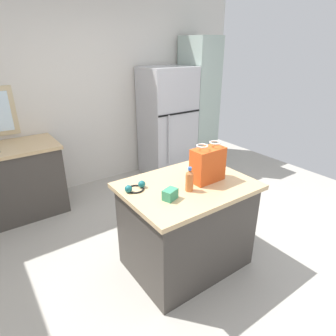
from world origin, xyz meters
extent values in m
plane|color=#ADA89E|center=(0.00, 0.00, 0.00)|extent=(6.17, 6.17, 0.00)
cube|color=silver|center=(0.00, 2.23, 1.38)|extent=(5.14, 0.10, 2.77)
cube|color=#423D38|center=(-0.06, -0.11, 0.41)|extent=(1.06, 0.78, 0.83)
cube|color=tan|center=(-0.06, -0.11, 0.85)|extent=(1.14, 0.86, 0.04)
cube|color=#B7B7BC|center=(1.10, 1.84, 0.85)|extent=(0.78, 0.63, 1.70)
cube|color=black|center=(1.10, 1.52, 1.06)|extent=(0.77, 0.01, 0.02)
cylinder|color=#B7B7BC|center=(0.89, 1.50, 0.68)|extent=(0.02, 0.02, 0.77)
cube|color=#9EB2A8|center=(1.74, 1.84, 1.07)|extent=(0.46, 0.60, 2.13)
cube|color=#423D38|center=(-1.31, 1.83, 0.43)|extent=(1.26, 0.65, 0.86)
cube|color=#DB511E|center=(0.13, -0.15, 1.02)|extent=(0.31, 0.17, 0.31)
torus|color=white|center=(0.06, -0.15, 1.22)|extent=(0.10, 0.10, 0.01)
torus|color=white|center=(0.21, -0.15, 1.22)|extent=(0.10, 0.10, 0.01)
cube|color=#388E66|center=(-0.34, -0.23, 0.91)|extent=(0.14, 0.12, 0.09)
cylinder|color=#C66633|center=(-0.12, -0.21, 0.95)|extent=(0.07, 0.07, 0.16)
cone|color=#C66633|center=(-0.12, -0.21, 1.04)|extent=(0.06, 0.06, 0.03)
cylinder|color=blue|center=(-0.12, -0.21, 1.07)|extent=(0.03, 0.03, 0.02)
torus|color=black|center=(-0.49, 0.07, 0.88)|extent=(0.16, 0.16, 0.01)
sphere|color=#19666B|center=(-0.55, 0.06, 0.90)|extent=(0.06, 0.06, 0.06)
sphere|color=#19666B|center=(-0.42, 0.07, 0.90)|extent=(0.06, 0.06, 0.06)
camera|label=1|loc=(-1.51, -1.85, 2.01)|focal=30.65mm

